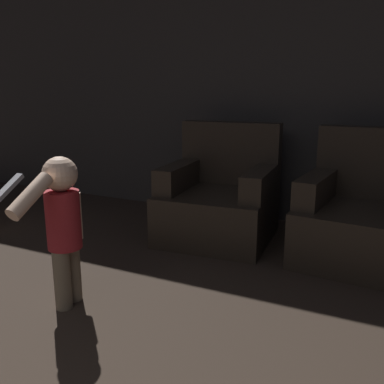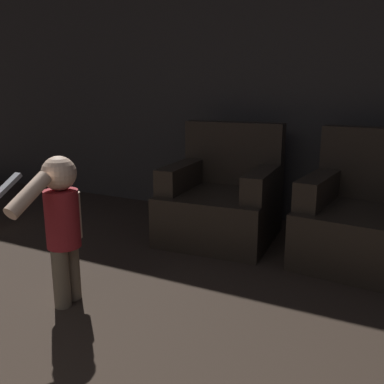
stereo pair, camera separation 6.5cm
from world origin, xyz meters
The scene contains 4 objects.
wall_back centered at (0.00, 4.50, 1.30)m, with size 8.40×0.05×2.60m.
armchair_left centered at (-0.14, 3.84, 0.31)m, with size 0.89×0.90×0.90m.
armchair_right centered at (0.95, 3.84, 0.31)m, with size 0.89×0.90×0.90m.
person_toddler centered at (-0.47, 2.41, 0.49)m, with size 0.18×0.57×0.84m.
Camera 1 is at (1.11, 0.75, 1.19)m, focal length 40.00 mm.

